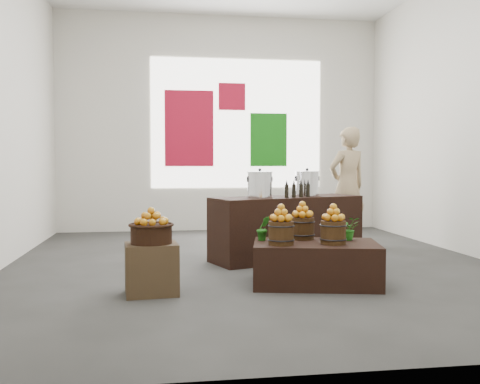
{
  "coord_description": "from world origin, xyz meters",
  "views": [
    {
      "loc": [
        -1.13,
        -6.49,
        1.24
      ],
      "look_at": [
        -0.22,
        -0.4,
        0.92
      ],
      "focal_mm": 40.0,
      "sensor_mm": 36.0,
      "label": 1
    }
  ],
  "objects": [
    {
      "name": "herb_garnish_right",
      "position": [
        0.83,
        -1.09,
        0.56
      ],
      "size": [
        0.23,
        0.2,
        0.24
      ],
      "primitive_type": "imported",
      "rotation": [
        0.0,
        0.0,
        0.04
      ],
      "color": "#1B6415",
      "rests_on": "display_table"
    },
    {
      "name": "back_wall",
      "position": [
        0.0,
        3.5,
        2.0
      ],
      "size": [
        6.0,
        0.04,
        4.0
      ],
      "primitive_type": "cube",
      "color": "silver",
      "rests_on": "ground"
    },
    {
      "name": "display_table",
      "position": [
        0.44,
        -1.22,
        0.22
      ],
      "size": [
        1.4,
        1.02,
        0.44
      ],
      "primitive_type": "cube",
      "rotation": [
        0.0,
        0.0,
        -0.21
      ],
      "color": "black",
      "rests_on": "ground"
    },
    {
      "name": "ground",
      "position": [
        0.0,
        0.0,
        0.0
      ],
      "size": [
        7.0,
        7.0,
        0.0
      ],
      "primitive_type": "plane",
      "color": "#373735",
      "rests_on": "ground"
    },
    {
      "name": "shopper",
      "position": [
        1.74,
        1.47,
        0.91
      ],
      "size": [
        0.77,
        0.62,
        1.82
      ],
      "primitive_type": "imported",
      "rotation": [
        0.0,
        0.0,
        3.46
      ],
      "color": "#A08762",
      "rests_on": "ground"
    },
    {
      "name": "stock_pot_left",
      "position": [
        0.11,
        0.13,
        0.97
      ],
      "size": [
        0.31,
        0.31,
        0.31
      ],
      "primitive_type": "cylinder",
      "color": "silver",
      "rests_on": "counter"
    },
    {
      "name": "apple_bucket_front_left",
      "position": [
        0.05,
        -1.32,
        0.55
      ],
      "size": [
        0.25,
        0.25,
        0.23
      ],
      "primitive_type": "cylinder",
      "color": "#3D2810",
      "rests_on": "display_table"
    },
    {
      "name": "wicker_basket",
      "position": [
        -1.22,
        -1.38,
        0.58
      ],
      "size": [
        0.39,
        0.39,
        0.18
      ],
      "primitive_type": "cylinder",
      "color": "black",
      "rests_on": "crate"
    },
    {
      "name": "oil_cruets",
      "position": [
        0.56,
        0.08,
        0.93
      ],
      "size": [
        0.29,
        0.15,
        0.23
      ],
      "primitive_type": null,
      "rotation": [
        0.0,
        0.0,
        0.35
      ],
      "color": "black",
      "rests_on": "counter"
    },
    {
      "name": "deco_red_upper",
      "position": [
        0.2,
        3.47,
        2.5
      ],
      "size": [
        0.5,
        0.04,
        0.5
      ],
      "primitive_type": "cube",
      "color": "#A70C26",
      "rests_on": "back_wall"
    },
    {
      "name": "back_opening",
      "position": [
        0.3,
        3.48,
        2.0
      ],
      "size": [
        3.2,
        0.02,
        2.4
      ],
      "primitive_type": "cube",
      "color": "white",
      "rests_on": "back_wall"
    },
    {
      "name": "apples_in_bucket_front_right",
      "position": [
        0.58,
        -1.35,
        0.76
      ],
      "size": [
        0.19,
        0.19,
        0.17
      ],
      "primitive_type": null,
      "color": "#952004",
      "rests_on": "apple_bucket_front_right"
    },
    {
      "name": "crate",
      "position": [
        -1.22,
        -1.38,
        0.24
      ],
      "size": [
        0.52,
        0.44,
        0.49
      ],
      "primitive_type": "cube",
      "rotation": [
        0.0,
        0.0,
        0.1
      ],
      "color": "#4A3622",
      "rests_on": "ground"
    },
    {
      "name": "apple_bucket_rear",
      "position": [
        0.37,
        -0.96,
        0.55
      ],
      "size": [
        0.25,
        0.25,
        0.23
      ],
      "primitive_type": "cylinder",
      "color": "#3D2810",
      "rests_on": "display_table"
    },
    {
      "name": "apples_in_bucket_front_left",
      "position": [
        0.05,
        -1.32,
        0.76
      ],
      "size": [
        0.19,
        0.19,
        0.17
      ],
      "primitive_type": null,
      "color": "#952004",
      "rests_on": "apple_bucket_front_left"
    },
    {
      "name": "stock_pot_center",
      "position": [
        0.79,
        0.38,
        0.97
      ],
      "size": [
        0.31,
        0.31,
        0.31
      ],
      "primitive_type": "cylinder",
      "color": "silver",
      "rests_on": "counter"
    },
    {
      "name": "apples_in_bucket_rear",
      "position": [
        0.37,
        -0.96,
        0.76
      ],
      "size": [
        0.19,
        0.19,
        0.17
      ],
      "primitive_type": null,
      "color": "#952004",
      "rests_on": "apple_bucket_rear"
    },
    {
      "name": "counter",
      "position": [
        0.49,
        0.27,
        0.41
      ],
      "size": [
        2.1,
        1.28,
        0.82
      ],
      "primitive_type": "cube",
      "rotation": [
        0.0,
        0.0,
        0.35
      ],
      "color": "black",
      "rests_on": "ground"
    },
    {
      "name": "deco_green_right",
      "position": [
        0.9,
        3.47,
        1.7
      ],
      "size": [
        0.7,
        0.04,
        1.0
      ],
      "primitive_type": "cube",
      "color": "#136B10",
      "rests_on": "back_wall"
    },
    {
      "name": "apples_in_basket",
      "position": [
        -1.22,
        -1.38,
        0.75
      ],
      "size": [
        0.3,
        0.3,
        0.16
      ],
      "primitive_type": null,
      "color": "#952004",
      "rests_on": "wicker_basket"
    },
    {
      "name": "herb_garnish_left",
      "position": [
        -0.07,
        -1.0,
        0.57
      ],
      "size": [
        0.16,
        0.14,
        0.26
      ],
      "primitive_type": "imported",
      "rotation": [
        0.0,
        0.0,
        0.16
      ],
      "color": "#1B6415",
      "rests_on": "display_table"
    },
    {
      "name": "apple_bucket_front_right",
      "position": [
        0.58,
        -1.35,
        0.55
      ],
      "size": [
        0.25,
        0.25,
        0.23
      ],
      "primitive_type": "cylinder",
      "color": "#3D2810",
      "rests_on": "display_table"
    },
    {
      "name": "deco_red_left",
      "position": [
        -0.6,
        3.47,
        1.9
      ],
      "size": [
        0.9,
        0.04,
        1.4
      ],
      "primitive_type": "cube",
      "color": "#A70C26",
      "rests_on": "back_wall"
    }
  ]
}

